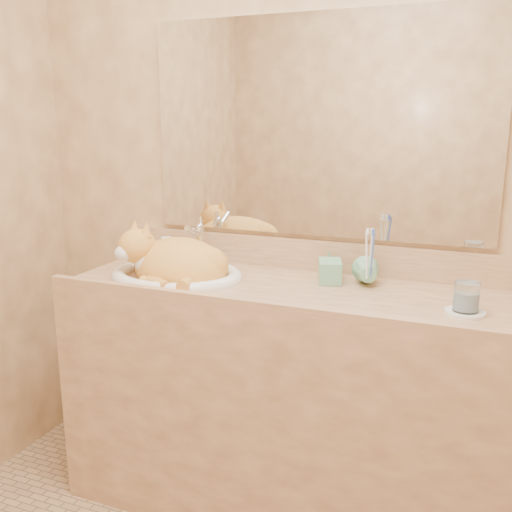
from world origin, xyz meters
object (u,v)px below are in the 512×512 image
at_px(vanity_counter, 289,400).
at_px(water_glass, 466,297).
at_px(cat, 173,260).
at_px(soap_dispenser, 331,262).
at_px(sink_basin, 176,257).
at_px(toothbrush_cup, 369,276).

relative_size(vanity_counter, water_glass, 17.94).
bearing_deg(cat, soap_dispenser, 29.11).
relative_size(soap_dispenser, water_glass, 1.98).
xyz_separation_m(sink_basin, water_glass, (1.01, -0.04, -0.02)).
xyz_separation_m(toothbrush_cup, water_glass, (0.32, -0.16, 0.01)).
bearing_deg(vanity_counter, cat, -177.15).
bearing_deg(soap_dispenser, toothbrush_cup, -7.41).
bearing_deg(toothbrush_cup, cat, -170.46).
distance_m(sink_basin, soap_dispenser, 0.57).
bearing_deg(water_glass, cat, 177.90).
xyz_separation_m(sink_basin, soap_dispenser, (0.56, 0.09, 0.01)).
bearing_deg(soap_dispenser, vanity_counter, -166.41).
xyz_separation_m(cat, soap_dispenser, (0.57, 0.10, 0.03)).
bearing_deg(toothbrush_cup, vanity_counter, -159.03).
bearing_deg(vanity_counter, toothbrush_cup, 20.97).
relative_size(cat, soap_dispenser, 2.24).
relative_size(toothbrush_cup, water_glass, 1.09).
bearing_deg(cat, water_glass, 17.57).
height_order(vanity_counter, cat, cat).
distance_m(vanity_counter, cat, 0.67).
distance_m(sink_basin, cat, 0.02).
distance_m(cat, toothbrush_cup, 0.71).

